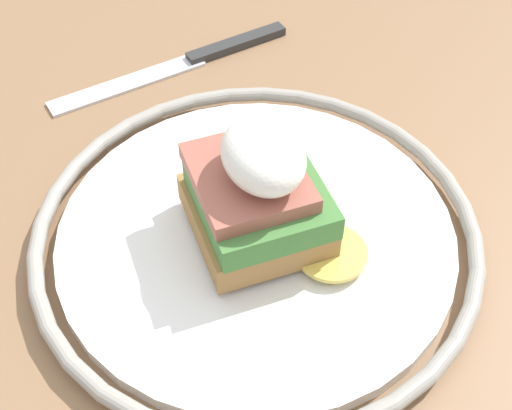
% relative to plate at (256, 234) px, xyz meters
% --- Properties ---
extents(dining_table, '(1.11, 0.89, 0.77)m').
position_rel_plate_xyz_m(dining_table, '(-0.01, -0.04, -0.12)').
color(dining_table, '#846042').
rests_on(dining_table, ground_plane).
extents(plate, '(0.28, 0.28, 0.02)m').
position_rel_plate_xyz_m(plate, '(0.00, 0.00, 0.00)').
color(plate, white).
rests_on(plate, dining_table).
extents(sandwich, '(0.10, 0.09, 0.08)m').
position_rel_plate_xyz_m(sandwich, '(-0.00, -0.00, 0.04)').
color(sandwich, '#9E703D').
rests_on(sandwich, plate).
extents(knife, '(0.05, 0.20, 0.01)m').
position_rel_plate_xyz_m(knife, '(0.19, -0.02, -0.01)').
color(knife, '#2D2D2D').
rests_on(knife, dining_table).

